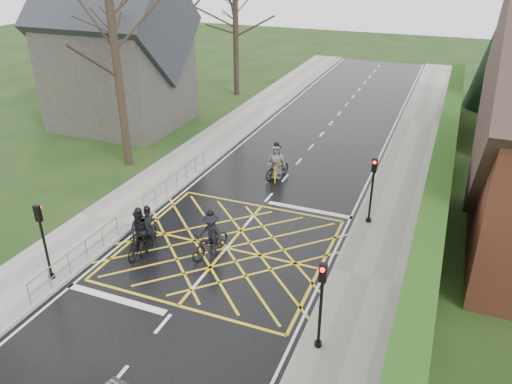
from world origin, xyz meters
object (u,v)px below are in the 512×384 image
Objects in this scene: cyclist_rear at (148,235)px; cyclist_back at (140,236)px; cyclist_mid at (211,238)px; cyclist_lead at (276,166)px; cyclist_front at (278,166)px.

cyclist_rear is 0.50m from cyclist_back.
cyclist_mid is 0.97× the size of cyclist_lead.
cyclist_back is 1.10× the size of cyclist_front.
cyclist_back is 0.98× the size of cyclist_mid.
cyclist_lead reaches higher than cyclist_rear.
cyclist_lead is (2.49, 8.50, 0.08)m from cyclist_rear.
cyclist_mid is at bearing -69.48° from cyclist_front.
cyclist_lead reaches higher than cyclist_front.
cyclist_mid reaches higher than cyclist_rear.
cyclist_rear is 8.94m from cyclist_front.
cyclist_mid is at bearing -109.40° from cyclist_lead.
cyclist_back is at bearing -85.87° from cyclist_front.
cyclist_rear is 8.86m from cyclist_lead.
cyclist_front is at bearing 8.25° from cyclist_lead.
cyclist_lead is at bearing 58.99° from cyclist_rear.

